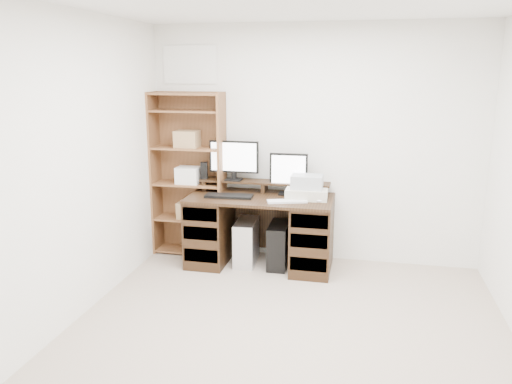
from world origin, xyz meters
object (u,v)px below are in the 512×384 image
(tower_silver, at_px, (246,242))
(printer, at_px, (307,193))
(monitor_wide, at_px, (234,158))
(tower_black, at_px, (279,245))
(desk, at_px, (260,230))
(bookshelf, at_px, (189,173))
(monitor_small, at_px, (289,172))

(tower_silver, bearing_deg, printer, -1.75)
(monitor_wide, bearing_deg, tower_black, -17.96)
(desk, height_order, bookshelf, bookshelf)
(bookshelf, bearing_deg, printer, -7.57)
(printer, relative_size, bookshelf, 0.23)
(monitor_wide, bearing_deg, monitor_small, -1.40)
(printer, relative_size, tower_silver, 0.89)
(monitor_wide, relative_size, tower_black, 1.16)
(desk, height_order, printer, printer)
(monitor_wide, distance_m, tower_black, 1.04)
(tower_black, bearing_deg, bookshelf, 167.94)
(monitor_wide, relative_size, printer, 1.27)
(printer, xyz_separation_m, bookshelf, (-1.33, 0.18, 0.12))
(desk, xyz_separation_m, printer, (0.48, 0.04, 0.41))
(desk, xyz_separation_m, monitor_wide, (-0.33, 0.19, 0.72))
(monitor_small, height_order, printer, monitor_small)
(monitor_small, bearing_deg, monitor_wide, 176.72)
(printer, distance_m, tower_silver, 0.85)
(desk, relative_size, printer, 3.57)
(monitor_wide, bearing_deg, desk, -29.38)
(desk, bearing_deg, monitor_wide, 150.11)
(tower_silver, bearing_deg, monitor_small, 16.16)
(tower_silver, xyz_separation_m, tower_black, (0.36, -0.01, -0.01))
(desk, xyz_separation_m, monitor_small, (0.27, 0.17, 0.60))
(bookshelf, bearing_deg, desk, -14.06)
(monitor_small, bearing_deg, tower_silver, -162.22)
(desk, relative_size, bookshelf, 0.83)
(tower_silver, bearing_deg, bookshelf, 161.64)
(printer, height_order, bookshelf, bookshelf)
(desk, relative_size, tower_black, 3.25)
(desk, relative_size, tower_silver, 3.19)
(desk, bearing_deg, tower_black, 3.82)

